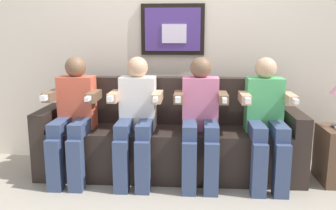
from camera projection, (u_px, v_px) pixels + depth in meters
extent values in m
plane|color=#9E9384|center=(167.00, 187.00, 3.16)|extent=(6.26, 6.26, 0.00)
cube|color=beige|center=(172.00, 35.00, 3.65)|extent=(4.82, 0.05, 2.60)
cube|color=black|center=(173.00, 30.00, 3.60)|extent=(0.63, 0.03, 0.50)
cube|color=#4C337F|center=(173.00, 30.00, 3.58)|extent=(0.55, 0.02, 0.42)
cube|color=silver|center=(174.00, 34.00, 3.58)|extent=(0.24, 0.02, 0.18)
cube|color=#2D231E|center=(169.00, 152.00, 3.40)|extent=(2.14, 0.58, 0.45)
cube|color=#2D231E|center=(170.00, 100.00, 3.52)|extent=(2.14, 0.14, 0.45)
cube|color=#2D231E|center=(50.00, 141.00, 3.45)|extent=(0.14, 0.58, 0.62)
cube|color=#2D231E|center=(293.00, 145.00, 3.30)|extent=(0.14, 0.58, 0.62)
cube|color=#D8593F|center=(77.00, 102.00, 3.35)|extent=(0.32, 0.20, 0.48)
sphere|color=brown|center=(76.00, 67.00, 3.28)|extent=(0.19, 0.19, 0.19)
cube|color=#38476B|center=(61.00, 126.00, 3.20)|extent=(0.12, 0.40, 0.12)
cube|color=#38476B|center=(81.00, 127.00, 3.18)|extent=(0.12, 0.40, 0.12)
cube|color=#38476B|center=(55.00, 165.00, 3.06)|extent=(0.12, 0.12, 0.45)
cube|color=#38476B|center=(76.00, 165.00, 3.04)|extent=(0.12, 0.12, 0.45)
cube|color=brown|center=(52.00, 96.00, 3.23)|extent=(0.08, 0.28, 0.08)
cube|color=brown|center=(94.00, 96.00, 3.20)|extent=(0.08, 0.28, 0.08)
cube|color=white|center=(89.00, 98.00, 3.04)|extent=(0.04, 0.13, 0.04)
cube|color=white|center=(45.00, 98.00, 3.07)|extent=(0.04, 0.10, 0.04)
cube|color=white|center=(138.00, 103.00, 3.31)|extent=(0.32, 0.20, 0.48)
sphere|color=tan|center=(137.00, 67.00, 3.25)|extent=(0.19, 0.19, 0.19)
cube|color=#38476B|center=(125.00, 127.00, 3.16)|extent=(0.12, 0.40, 0.12)
cube|color=#38476B|center=(145.00, 128.00, 3.15)|extent=(0.12, 0.40, 0.12)
cube|color=#38476B|center=(121.00, 167.00, 3.02)|extent=(0.12, 0.12, 0.45)
cube|color=#38476B|center=(143.00, 167.00, 3.01)|extent=(0.12, 0.12, 0.45)
cube|color=tan|center=(115.00, 96.00, 3.19)|extent=(0.08, 0.28, 0.08)
cube|color=tan|center=(157.00, 97.00, 3.17)|extent=(0.08, 0.28, 0.08)
cube|color=white|center=(156.00, 99.00, 3.01)|extent=(0.04, 0.13, 0.04)
cube|color=white|center=(110.00, 98.00, 3.03)|extent=(0.04, 0.10, 0.04)
cube|color=pink|center=(200.00, 104.00, 3.27)|extent=(0.32, 0.20, 0.48)
sphere|color=brown|center=(201.00, 68.00, 3.21)|extent=(0.19, 0.19, 0.19)
cube|color=#38476B|center=(190.00, 128.00, 3.12)|extent=(0.12, 0.40, 0.12)
cube|color=#38476B|center=(211.00, 129.00, 3.11)|extent=(0.12, 0.40, 0.12)
cube|color=#38476B|center=(189.00, 168.00, 2.98)|extent=(0.12, 0.12, 0.45)
cube|color=#38476B|center=(211.00, 169.00, 2.97)|extent=(0.12, 0.12, 0.45)
cube|color=brown|center=(179.00, 97.00, 3.15)|extent=(0.08, 0.28, 0.08)
cube|color=brown|center=(223.00, 98.00, 3.13)|extent=(0.08, 0.28, 0.08)
cube|color=white|center=(224.00, 100.00, 2.97)|extent=(0.04, 0.13, 0.04)
cube|color=white|center=(178.00, 99.00, 2.99)|extent=(0.04, 0.10, 0.04)
cube|color=#4CB266|center=(264.00, 104.00, 3.24)|extent=(0.32, 0.20, 0.48)
sphere|color=tan|center=(266.00, 68.00, 3.17)|extent=(0.19, 0.19, 0.19)
cube|color=#38476B|center=(256.00, 130.00, 3.08)|extent=(0.12, 0.40, 0.12)
cube|color=#38476B|center=(278.00, 130.00, 3.07)|extent=(0.12, 0.40, 0.12)
cube|color=#38476B|center=(259.00, 170.00, 2.94)|extent=(0.12, 0.12, 0.45)
cube|color=#38476B|center=(281.00, 171.00, 2.93)|extent=(0.12, 0.12, 0.45)
cube|color=tan|center=(245.00, 98.00, 3.12)|extent=(0.08, 0.28, 0.08)
cube|color=tan|center=(290.00, 98.00, 3.09)|extent=(0.08, 0.28, 0.08)
cube|color=white|center=(295.00, 101.00, 2.93)|extent=(0.04, 0.13, 0.04)
cube|color=white|center=(247.00, 100.00, 2.96)|extent=(0.04, 0.10, 0.04)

